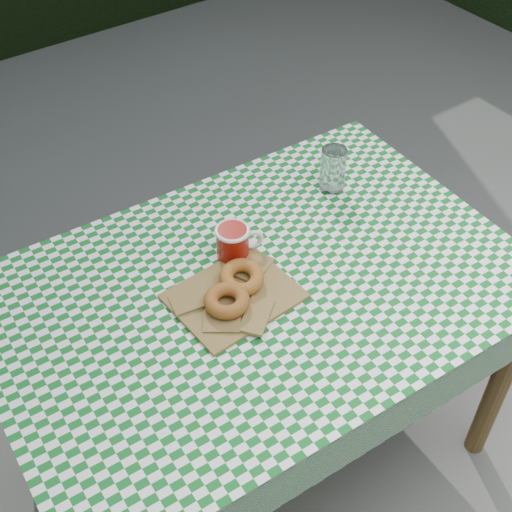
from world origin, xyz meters
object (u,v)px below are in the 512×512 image
(drinking_glass, at_px, (333,169))
(table, at_px, (259,377))
(paper_bag, at_px, (234,295))
(coffee_mug, at_px, (233,243))

(drinking_glass, bearing_deg, table, -153.59)
(table, distance_m, paper_bag, 0.40)
(table, relative_size, paper_bag, 4.48)
(paper_bag, xyz_separation_m, drinking_glass, (0.46, 0.19, 0.06))
(paper_bag, distance_m, coffee_mug, 0.15)
(paper_bag, relative_size, drinking_glass, 2.24)
(coffee_mug, bearing_deg, drinking_glass, 30.72)
(table, distance_m, drinking_glass, 0.62)
(table, xyz_separation_m, coffee_mug, (0.01, 0.12, 0.43))
(coffee_mug, relative_size, drinking_glass, 1.28)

